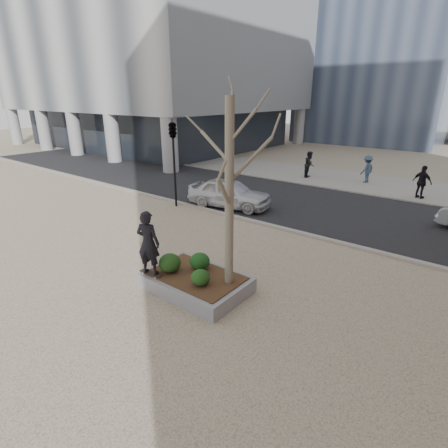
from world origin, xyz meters
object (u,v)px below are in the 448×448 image
Objects in this scene: planter at (196,283)px; police_car at (229,193)px; skateboard at (151,274)px; skateboarder at (148,243)px.

planter is 8.31m from police_car.
planter is at bearing 32.45° from skateboard.
skateboard is 1.01m from skateboarder.
police_car is at bearing 120.27° from planter.
skateboard is at bearing -144.68° from planter.
skateboarder reaches higher than planter.
skateboarder reaches higher than skateboard.
skateboarder is at bearing 177.13° from skateboard.
skateboard reaches higher than planter.
skateboard is at bearing -170.03° from police_car.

